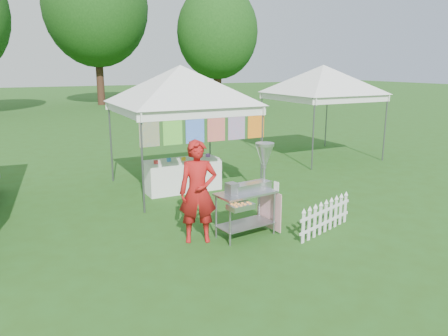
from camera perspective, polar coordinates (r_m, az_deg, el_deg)
ground at (r=8.02m, az=3.96°, el=-8.68°), size 120.00×120.00×0.00m
canopy_main at (r=10.59m, az=-5.73°, el=13.18°), size 4.24×4.24×3.45m
canopy_right at (r=14.71m, az=12.89°, el=12.97°), size 4.24×4.24×3.45m
tree_mid at (r=35.29m, az=-16.44°, el=19.56°), size 7.60×7.60×11.52m
tree_right at (r=31.64m, az=-0.86°, el=17.29°), size 5.60×5.60×8.42m
donut_cart at (r=7.76m, az=3.94°, el=-1.90°), size 1.19×0.94×1.65m
vendor at (r=7.47m, az=-3.42°, el=-3.12°), size 0.76×0.63×1.78m
picket_fence at (r=8.24m, az=13.13°, el=-6.27°), size 1.54×0.55×0.56m
display_table at (r=10.66m, az=-5.45°, el=-0.94°), size 1.80×0.70×0.77m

